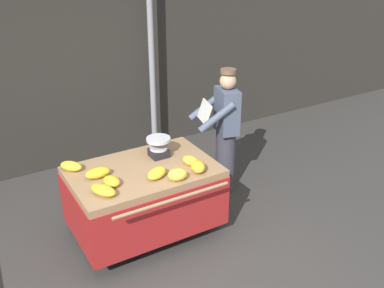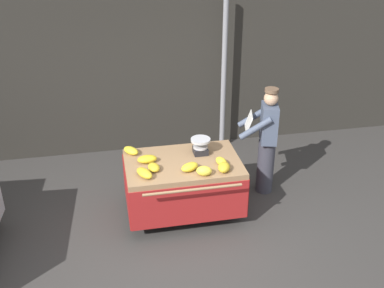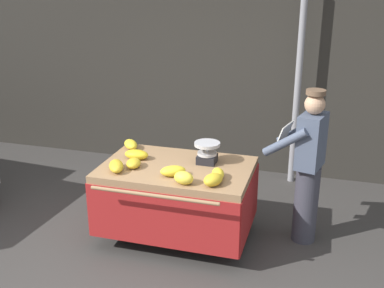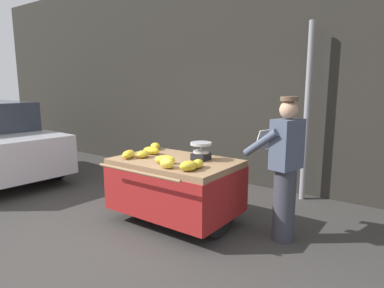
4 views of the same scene
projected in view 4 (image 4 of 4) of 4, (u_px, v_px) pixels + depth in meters
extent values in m
plane|color=#383533|center=(117.00, 238.00, 4.05)|extent=(60.00, 60.00, 0.00)
cube|color=#2D2B26|center=(241.00, 71.00, 6.15)|extent=(16.00, 0.24, 4.21)
cylinder|color=gray|center=(307.00, 114.00, 5.20)|extent=(0.09, 0.09, 2.80)
cube|color=#93704C|center=(175.00, 163.00, 4.37)|extent=(1.60, 1.05, 0.08)
cylinder|color=black|center=(137.00, 186.00, 4.87)|extent=(0.05, 0.76, 0.76)
cylinder|color=#B7B7BC|center=(136.00, 186.00, 4.89)|extent=(0.01, 0.14, 0.14)
cylinder|color=black|center=(221.00, 207.00, 4.04)|extent=(0.05, 0.76, 0.76)
cylinder|color=#B7B7BC|center=(224.00, 207.00, 4.02)|extent=(0.01, 0.14, 0.14)
cylinder|color=#4C4742|center=(195.00, 186.00, 4.80)|extent=(0.05, 0.05, 0.79)
cube|color=maroon|center=(148.00, 198.00, 4.01)|extent=(1.60, 0.02, 0.60)
cube|color=maroon|center=(198.00, 178.00, 4.85)|extent=(1.60, 0.02, 0.60)
cube|color=maroon|center=(133.00, 178.00, 4.89)|extent=(0.02, 1.05, 0.60)
cube|color=maroon|center=(227.00, 199.00, 3.97)|extent=(0.02, 1.05, 0.60)
cylinder|color=#93704C|center=(137.00, 172.00, 3.81)|extent=(1.28, 0.04, 0.04)
cube|color=black|center=(201.00, 157.00, 4.33)|extent=(0.20, 0.20, 0.09)
cylinder|color=#B7B7BC|center=(201.00, 149.00, 4.32)|extent=(0.02, 0.02, 0.11)
cylinder|color=#B7B7BC|center=(201.00, 144.00, 4.30)|extent=(0.28, 0.28, 0.04)
cylinder|color=#B7B7BC|center=(201.00, 152.00, 4.32)|extent=(0.21, 0.21, 0.03)
ellipsoid|color=yellow|center=(155.00, 146.00, 5.05)|extent=(0.27, 0.29, 0.10)
ellipsoid|color=yellow|center=(167.00, 163.00, 3.90)|extent=(0.24, 0.20, 0.13)
ellipsoid|color=gold|center=(143.00, 154.00, 4.47)|extent=(0.19, 0.24, 0.09)
ellipsoid|color=gold|center=(151.00, 151.00, 4.69)|extent=(0.27, 0.16, 0.11)
ellipsoid|color=gold|center=(189.00, 166.00, 3.78)|extent=(0.23, 0.27, 0.12)
ellipsoid|color=yellow|center=(165.00, 160.00, 4.12)|extent=(0.30, 0.26, 0.11)
ellipsoid|color=yellow|center=(198.00, 164.00, 3.91)|extent=(0.18, 0.24, 0.10)
ellipsoid|color=gold|center=(129.00, 154.00, 4.45)|extent=(0.27, 0.33, 0.10)
cylinder|color=#383842|center=(284.00, 205.00, 3.94)|extent=(0.26, 0.26, 0.88)
cube|color=#475166|center=(287.00, 144.00, 3.81)|extent=(0.32, 0.42, 0.58)
sphere|color=tan|center=(289.00, 110.00, 3.74)|extent=(0.21, 0.21, 0.21)
cylinder|color=brown|center=(289.00, 99.00, 3.72)|extent=(0.20, 0.20, 0.05)
cylinder|color=#475166|center=(261.00, 143.00, 3.84)|extent=(0.49, 0.20, 0.37)
cylinder|color=#475166|center=(282.00, 139.00, 4.10)|extent=(0.49, 0.20, 0.37)
cube|color=silver|center=(266.00, 139.00, 4.03)|extent=(0.17, 0.35, 0.25)
cylinder|color=black|center=(55.00, 164.00, 6.52)|extent=(0.61, 0.22, 0.60)
cylinder|color=black|center=(5.00, 149.00, 8.05)|extent=(0.61, 0.22, 0.60)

